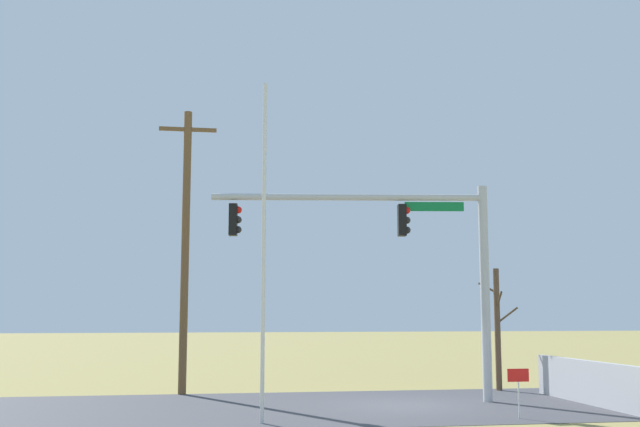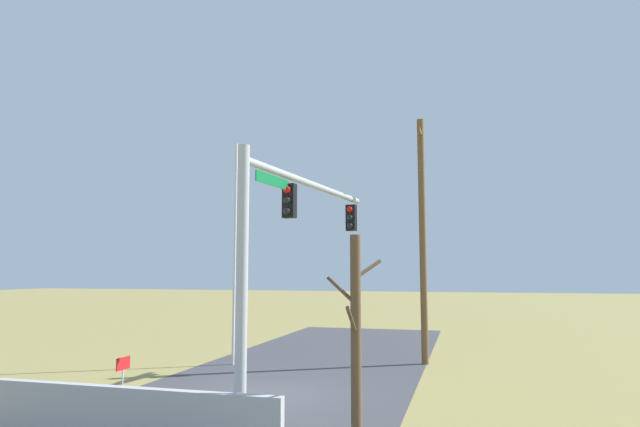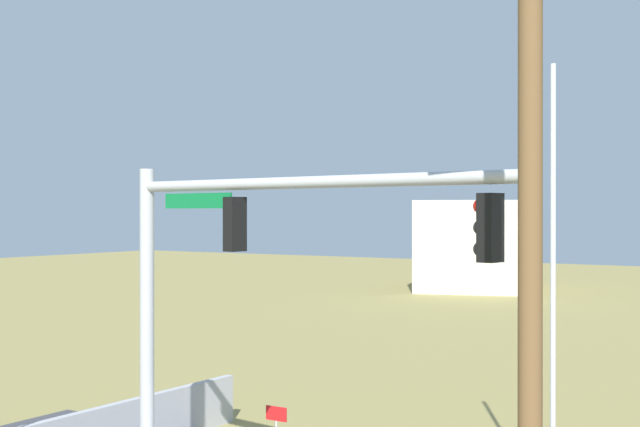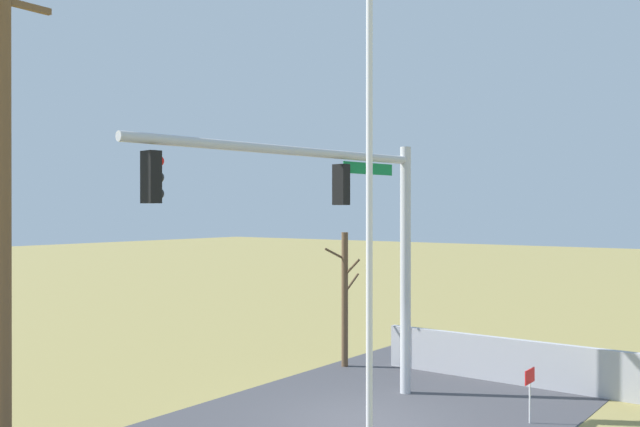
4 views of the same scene
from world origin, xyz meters
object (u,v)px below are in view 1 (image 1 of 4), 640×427
at_px(signal_mast, 407,246).
at_px(flagpole, 264,249).
at_px(open_sign, 518,381).
at_px(bare_tree, 498,327).
at_px(utility_pole, 185,245).

distance_m(signal_mast, flagpole, 5.92).
xyz_separation_m(signal_mast, open_sign, (1.73, -3.83, -3.68)).
relative_size(flagpole, bare_tree, 2.02).
height_order(signal_mast, open_sign, signal_mast).
height_order(signal_mast, utility_pole, utility_pole).
bearing_deg(utility_pole, bare_tree, -2.64).
height_order(flagpole, open_sign, flagpole).
distance_m(flagpole, bare_tree, 10.85).
xyz_separation_m(signal_mast, flagpole, (-4.64, -3.65, -0.43)).
distance_m(flagpole, utility_pole, 7.14).
distance_m(signal_mast, open_sign, 5.58).
xyz_separation_m(signal_mast, utility_pole, (-6.61, 3.19, 0.23)).
height_order(utility_pole, bare_tree, utility_pole).
distance_m(flagpole, open_sign, 7.15).
xyz_separation_m(flagpole, bare_tree, (8.56, 6.35, -2.04)).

